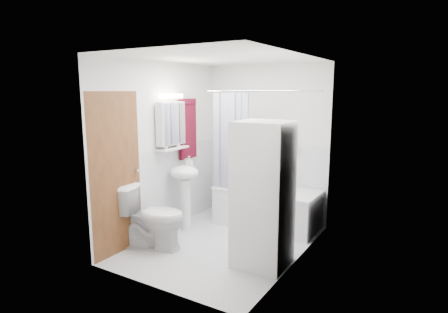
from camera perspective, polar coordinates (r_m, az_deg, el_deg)
The scene contains 20 objects.
floor at distance 5.08m, azimuth -0.19°, elevation -13.22°, with size 2.60×2.60×0.00m, color silver.
room_walls at distance 4.70m, azimuth -0.20°, elevation 3.68°, with size 2.60×2.60×2.60m.
wainscot at distance 5.12m, azimuth 1.52°, elevation -5.91°, with size 1.98×2.58×2.58m.
door at distance 4.92m, azimuth -13.08°, elevation -2.03°, with size 0.05×2.00×2.00m.
bathtub at distance 5.65m, azimuth 6.54°, elevation -7.44°, with size 1.51×0.71×0.58m.
tub_spout at distance 5.72m, azimuth 9.86°, elevation -1.30°, with size 0.04×0.04×0.12m, color silver.
curtain_rod at distance 5.12m, azimuth 5.52°, elevation 9.92°, with size 0.02×0.02×1.69m, color silver.
shower_curtain at distance 5.39m, azimuth 0.89°, elevation 1.97°, with size 0.55×0.02×1.45m.
sink at distance 5.41m, azimuth -5.99°, elevation -3.95°, with size 0.44×0.37×1.04m.
medicine_cabinet at distance 5.29m, azimuth -8.07°, elevation 5.16°, with size 0.13×0.50×0.71m.
shelf at distance 5.33m, azimuth -7.85°, elevation 1.23°, with size 0.18×0.54×0.03m, color silver.
shower_caddy at distance 5.65m, azimuth 10.37°, elevation 1.16°, with size 0.22×0.06×0.02m, color silver.
towel at distance 5.66m, azimuth -5.56°, elevation 4.37°, with size 0.07×0.38×0.91m.
washer_dryer at distance 4.31m, azimuth 5.95°, elevation -5.77°, with size 0.63×0.62×1.68m.
toilet at distance 4.93m, azimuth -10.78°, elevation -9.03°, with size 0.47×0.84×0.82m, color white.
soap_pump at distance 5.38m, azimuth -5.29°, elevation -1.34°, with size 0.08×0.17×0.08m, color gray.
shelf_bottle at distance 5.20m, azimuth -8.89°, elevation 1.53°, with size 0.07×0.18×0.07m, color gray.
shelf_cup at distance 5.41m, azimuth -7.07°, elevation 2.06°, with size 0.10×0.09×0.10m, color gray.
shampoo_a at distance 5.68m, azimuth 9.36°, elevation 2.01°, with size 0.13×0.17×0.13m, color gray.
shampoo_b at distance 5.64m, azimuth 10.49°, elevation 1.66°, with size 0.08×0.21×0.08m, color navy.
Camera 1 is at (2.42, -3.99, 2.01)m, focal length 30.00 mm.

